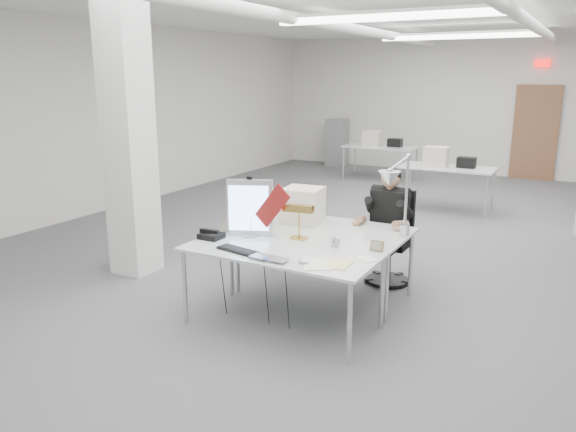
{
  "coord_description": "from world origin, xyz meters",
  "views": [
    {
      "loc": [
        2.41,
        -6.78,
        2.31
      ],
      "look_at": [
        -0.21,
        -2.0,
        0.94
      ],
      "focal_mm": 35.0,
      "sensor_mm": 36.0,
      "label": 1
    }
  ],
  "objects_px": {
    "monitor": "(250,208)",
    "office_chair": "(390,233)",
    "desk_main": "(282,251)",
    "laptop": "(266,260)",
    "seated_person": "(389,207)",
    "desk_phone": "(211,236)",
    "bankers_lamp": "(299,220)",
    "architect_lamp": "(398,201)",
    "beige_monitor": "(303,205)"
  },
  "relations": [
    {
      "from": "monitor",
      "to": "beige_monitor",
      "type": "xyz_separation_m",
      "value": [
        0.23,
        0.7,
        -0.09
      ]
    },
    {
      "from": "bankers_lamp",
      "to": "architect_lamp",
      "type": "relative_size",
      "value": 0.45
    },
    {
      "from": "seated_person",
      "to": "beige_monitor",
      "type": "relative_size",
      "value": 2.42
    },
    {
      "from": "office_chair",
      "to": "architect_lamp",
      "type": "height_order",
      "value": "architect_lamp"
    },
    {
      "from": "laptop",
      "to": "desk_main",
      "type": "bearing_deg",
      "value": 99.81
    },
    {
      "from": "office_chair",
      "to": "desk_phone",
      "type": "distance_m",
      "value": 2.05
    },
    {
      "from": "office_chair",
      "to": "laptop",
      "type": "relative_size",
      "value": 3.39
    },
    {
      "from": "desk_phone",
      "to": "architect_lamp",
      "type": "xyz_separation_m",
      "value": [
        1.63,
        0.74,
        0.38
      ]
    },
    {
      "from": "monitor",
      "to": "office_chair",
      "type": "bearing_deg",
      "value": 28.8
    },
    {
      "from": "desk_phone",
      "to": "bankers_lamp",
      "type": "bearing_deg",
      "value": 27.06
    },
    {
      "from": "monitor",
      "to": "architect_lamp",
      "type": "xyz_separation_m",
      "value": [
        1.36,
        0.46,
        0.12
      ]
    },
    {
      "from": "monitor",
      "to": "architect_lamp",
      "type": "height_order",
      "value": "architect_lamp"
    },
    {
      "from": "desk_main",
      "to": "monitor",
      "type": "relative_size",
      "value": 3.19
    },
    {
      "from": "laptop",
      "to": "office_chair",
      "type": "bearing_deg",
      "value": 78.82
    },
    {
      "from": "office_chair",
      "to": "architect_lamp",
      "type": "xyz_separation_m",
      "value": [
        0.34,
        -0.84,
        0.57
      ]
    },
    {
      "from": "desk_main",
      "to": "laptop",
      "type": "xyz_separation_m",
      "value": [
        0.05,
        -0.37,
        0.03
      ]
    },
    {
      "from": "beige_monitor",
      "to": "seated_person",
      "type": "bearing_deg",
      "value": 27.73
    },
    {
      "from": "office_chair",
      "to": "architect_lamp",
      "type": "relative_size",
      "value": 1.45
    },
    {
      "from": "office_chair",
      "to": "bankers_lamp",
      "type": "relative_size",
      "value": 3.2
    },
    {
      "from": "monitor",
      "to": "architect_lamp",
      "type": "bearing_deg",
      "value": -4.56
    },
    {
      "from": "monitor",
      "to": "desk_phone",
      "type": "xyz_separation_m",
      "value": [
        -0.27,
        -0.28,
        -0.26
      ]
    },
    {
      "from": "laptop",
      "to": "seated_person",
      "type": "bearing_deg",
      "value": 78.48
    },
    {
      "from": "desk_main",
      "to": "laptop",
      "type": "relative_size",
      "value": 5.19
    },
    {
      "from": "office_chair",
      "to": "monitor",
      "type": "distance_m",
      "value": 1.71
    },
    {
      "from": "seated_person",
      "to": "office_chair",
      "type": "bearing_deg",
      "value": 94.79
    },
    {
      "from": "seated_person",
      "to": "beige_monitor",
      "type": "xyz_separation_m",
      "value": [
        -0.78,
        -0.55,
        0.05
      ]
    },
    {
      "from": "monitor",
      "to": "laptop",
      "type": "height_order",
      "value": "monitor"
    },
    {
      "from": "seated_person",
      "to": "monitor",
      "type": "relative_size",
      "value": 1.73
    },
    {
      "from": "bankers_lamp",
      "to": "office_chair",
      "type": "bearing_deg",
      "value": 57.61
    },
    {
      "from": "monitor",
      "to": "beige_monitor",
      "type": "relative_size",
      "value": 1.41
    },
    {
      "from": "office_chair",
      "to": "monitor",
      "type": "relative_size",
      "value": 2.08
    },
    {
      "from": "desk_main",
      "to": "seated_person",
      "type": "xyz_separation_m",
      "value": [
        0.51,
        1.51,
        0.16
      ]
    },
    {
      "from": "desk_main",
      "to": "monitor",
      "type": "bearing_deg",
      "value": 153.23
    },
    {
      "from": "desk_main",
      "to": "seated_person",
      "type": "height_order",
      "value": "seated_person"
    },
    {
      "from": "desk_phone",
      "to": "architect_lamp",
      "type": "height_order",
      "value": "architect_lamp"
    },
    {
      "from": "office_chair",
      "to": "seated_person",
      "type": "height_order",
      "value": "seated_person"
    },
    {
      "from": "office_chair",
      "to": "bankers_lamp",
      "type": "xyz_separation_m",
      "value": [
        -0.53,
        -1.17,
        0.35
      ]
    },
    {
      "from": "beige_monitor",
      "to": "architect_lamp",
      "type": "bearing_deg",
      "value": -19.46
    },
    {
      "from": "desk_main",
      "to": "desk_phone",
      "type": "bearing_deg",
      "value": -178.38
    },
    {
      "from": "beige_monitor",
      "to": "desk_phone",
      "type": "bearing_deg",
      "value": -124.53
    },
    {
      "from": "monitor",
      "to": "beige_monitor",
      "type": "bearing_deg",
      "value": 48.5
    },
    {
      "from": "desk_main",
      "to": "desk_phone",
      "type": "height_order",
      "value": "desk_phone"
    },
    {
      "from": "desk_main",
      "to": "monitor",
      "type": "height_order",
      "value": "monitor"
    },
    {
      "from": "office_chair",
      "to": "bankers_lamp",
      "type": "bearing_deg",
      "value": -109.6
    },
    {
      "from": "desk_main",
      "to": "bankers_lamp",
      "type": "relative_size",
      "value": 4.89
    },
    {
      "from": "office_chair",
      "to": "monitor",
      "type": "bearing_deg",
      "value": -123.13
    },
    {
      "from": "office_chair",
      "to": "beige_monitor",
      "type": "bearing_deg",
      "value": -137.8
    },
    {
      "from": "office_chair",
      "to": "desk_phone",
      "type": "xyz_separation_m",
      "value": [
        -1.29,
        -1.58,
        0.19
      ]
    },
    {
      "from": "desk_main",
      "to": "architect_lamp",
      "type": "relative_size",
      "value": 2.23
    },
    {
      "from": "desk_phone",
      "to": "desk_main",
      "type": "bearing_deg",
      "value": 0.39
    }
  ]
}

